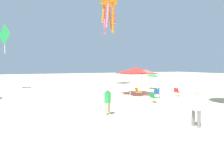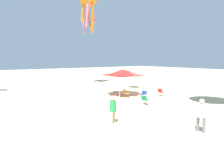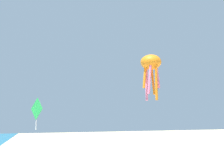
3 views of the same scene
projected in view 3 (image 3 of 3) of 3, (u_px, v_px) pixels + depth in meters
kite_octopus_orange at (151, 65)px, 31.42m from camera, size 2.59×2.59×5.75m
kite_diamond_green at (37, 110)px, 27.68m from camera, size 2.10×1.33×3.50m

